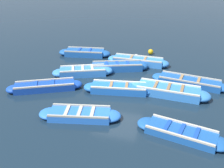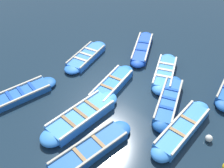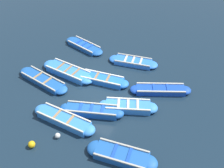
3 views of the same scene
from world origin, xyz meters
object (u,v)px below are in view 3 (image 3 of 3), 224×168
buoy_white_drifting (32,144)px  boat_far_corner (68,72)px  boat_mid_row (43,80)px  boat_broadside (160,90)px  boat_inner_gap (92,111)px  boat_end_of_row (102,79)px  boat_drifting (84,46)px  boat_stern_in (64,119)px  boat_alongside (128,107)px  boat_tucked (133,62)px  buoy_orange_near (90,129)px  buoy_yellow_far (58,136)px  boat_near_quay (122,155)px

buoy_white_drifting → boat_far_corner: bearing=-163.4°
boat_mid_row → boat_broadside: 7.40m
boat_inner_gap → boat_mid_row: 4.21m
boat_end_of_row → boat_drifting: boat_end_of_row is taller
boat_stern_in → boat_broadside: size_ratio=1.05×
boat_alongside → buoy_white_drifting: 5.51m
boat_tucked → boat_inner_gap: 5.32m
boat_tucked → boat_end_of_row: size_ratio=0.98×
boat_far_corner → boat_mid_row: bearing=-34.3°
buoy_orange_near → buoy_yellow_far: (1.13, -1.27, -0.00)m
boat_stern_in → buoy_yellow_far: (1.01, 0.30, -0.06)m
boat_stern_in → boat_end_of_row: (-3.88, 0.21, -0.02)m
boat_mid_row → boat_far_corner: boat_far_corner is taller
boat_tucked → boat_mid_row: 6.18m
boat_end_of_row → buoy_yellow_far: size_ratio=12.51×
boat_end_of_row → boat_mid_row: bearing=-62.0°
boat_near_quay → buoy_yellow_far: 3.46m
boat_end_of_row → boat_broadside: (-0.78, 3.62, -0.01)m
boat_tucked → buoy_orange_near: 6.43m
boat_alongside → boat_inner_gap: bearing=-53.7°
boat_far_corner → boat_broadside: boat_far_corner is taller
boat_far_corner → boat_broadside: bearing=100.8°
boat_end_of_row → boat_alongside: bearing=59.9°
boat_mid_row → boat_stern_in: (2.11, 3.12, 0.04)m
boat_drifting → buoy_yellow_far: boat_drifting is taller
buoy_yellow_far → boat_far_corner: bearing=-151.5°
boat_drifting → boat_broadside: bearing=73.3°
boat_tucked → boat_inner_gap: size_ratio=0.96×
boat_far_corner → boat_drifting: (-3.16, -0.75, -0.06)m
boat_far_corner → boat_near_quay: bearing=55.1°
boat_drifting → boat_stern_in: bearing=23.5°
boat_near_quay → boat_far_corner: bearing=-124.9°
boat_near_quay → boat_inner_gap: bearing=-123.6°
boat_far_corner → boat_end_of_row: boat_far_corner is taller
boat_mid_row → boat_near_quay: 7.37m
boat_near_quay → boat_broadside: bearing=179.0°
boat_mid_row → boat_near_quay: size_ratio=1.12×
boat_stern_in → boat_drifting: 7.29m
boat_tucked → boat_far_corner: size_ratio=0.88×
boat_broadside → buoy_white_drifting: (6.72, -4.32, 0.01)m
boat_far_corner → buoy_white_drifting: boat_far_corner is taller
boat_near_quay → buoy_yellow_far: size_ratio=12.57×
boat_mid_row → buoy_white_drifting: boat_mid_row is taller
boat_mid_row → boat_drifting: (-4.57, 0.21, -0.02)m
boat_tucked → boat_broadside: 3.25m
boat_end_of_row → buoy_orange_near: size_ratio=12.26×
boat_alongside → boat_end_of_row: (-1.42, -2.46, -0.02)m
boat_alongside → boat_broadside: (-2.21, 1.16, -0.03)m
boat_alongside → boat_near_quay: (3.04, 1.07, -0.01)m
boat_drifting → boat_tucked: bearing=88.1°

